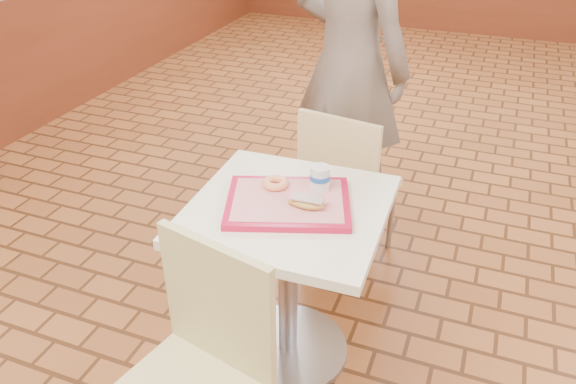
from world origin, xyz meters
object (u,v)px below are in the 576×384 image
(serving_tray, at_px, (288,202))
(chair_main_back, at_px, (345,183))
(main_table, at_px, (288,258))
(chair_main_front, at_px, (198,367))
(long_john_donut, at_px, (306,203))
(customer, at_px, (349,65))
(ring_donut, at_px, (275,183))
(paper_cup, at_px, (320,178))

(serving_tray, bearing_deg, chair_main_back, 86.91)
(main_table, distance_m, chair_main_front, 0.62)
(chair_main_back, height_order, long_john_donut, chair_main_back)
(chair_main_front, distance_m, serving_tray, 0.68)
(customer, bearing_deg, chair_main_back, 127.13)
(main_table, xyz_separation_m, serving_tray, (0.00, 0.00, 0.26))
(ring_donut, height_order, paper_cup, paper_cup)
(chair_main_front, distance_m, customer, 1.77)
(chair_main_front, xyz_separation_m, long_john_donut, (0.15, 0.59, 0.30))
(main_table, xyz_separation_m, customer, (-0.09, 1.09, 0.45))
(main_table, height_order, chair_main_front, chair_main_front)
(chair_main_front, relative_size, customer, 0.48)
(main_table, distance_m, serving_tray, 0.26)
(chair_main_front, height_order, chair_main_back, chair_main_front)
(chair_main_back, distance_m, long_john_donut, 0.79)
(serving_tray, height_order, ring_donut, ring_donut)
(chair_main_back, xyz_separation_m, paper_cup, (0.05, -0.58, 0.35))
(ring_donut, bearing_deg, chair_main_front, -89.02)
(main_table, bearing_deg, paper_cup, 53.11)
(serving_tray, relative_size, ring_donut, 4.59)
(chair_main_front, xyz_separation_m, customer, (-0.02, 1.71, 0.45))
(chair_main_back, bearing_deg, ring_donut, 88.28)
(main_table, relative_size, chair_main_back, 0.86)
(ring_donut, xyz_separation_m, paper_cup, (0.17, 0.05, 0.03))
(main_table, height_order, customer, customer)
(main_table, height_order, ring_donut, ring_donut)
(serving_tray, bearing_deg, paper_cup, 53.11)
(chair_main_front, xyz_separation_m, serving_tray, (0.07, 0.62, 0.26))
(main_table, distance_m, customer, 1.19)
(main_table, relative_size, paper_cup, 7.99)
(paper_cup, bearing_deg, chair_main_front, -101.82)
(paper_cup, bearing_deg, customer, 99.92)
(chair_main_front, distance_m, paper_cup, 0.82)
(main_table, relative_size, chair_main_front, 0.83)
(main_table, distance_m, long_john_donut, 0.31)
(chair_main_back, height_order, serving_tray, chair_main_back)
(chair_main_back, xyz_separation_m, ring_donut, (-0.12, -0.63, 0.32))
(chair_main_front, bearing_deg, customer, 103.79)
(long_john_donut, bearing_deg, chair_main_back, 93.49)
(chair_main_front, bearing_deg, long_john_donut, 89.10)
(customer, xyz_separation_m, long_john_donut, (0.17, -1.12, -0.15))
(chair_main_back, height_order, paper_cup, paper_cup)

